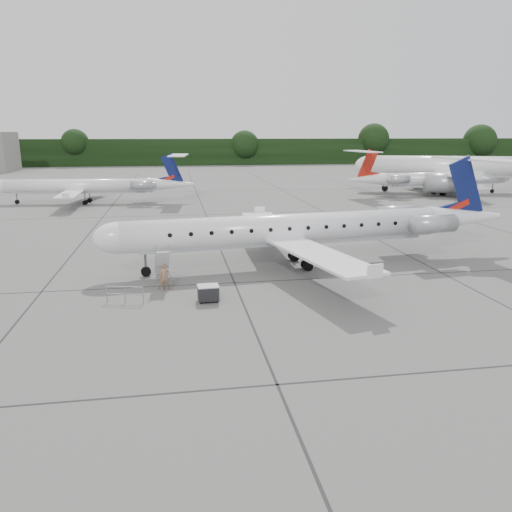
{
  "coord_description": "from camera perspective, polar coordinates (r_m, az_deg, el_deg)",
  "views": [
    {
      "loc": [
        -9.55,
        -28.51,
        9.75
      ],
      "look_at": [
        -4.65,
        1.23,
        2.3
      ],
      "focal_mm": 35.0,
      "sensor_mm": 36.0,
      "label": 1
    }
  ],
  "objects": [
    {
      "name": "airstair",
      "position": [
        33.28,
        -10.67,
        -1.19
      ],
      "size": [
        1.09,
        2.32,
        2.47
      ],
      "primitive_type": null,
      "rotation": [
        0.0,
        0.0,
        0.11
      ],
      "color": "white",
      "rests_on": "ground"
    },
    {
      "name": "bg_regional_right",
      "position": [
        86.83,
        20.81,
        8.95
      ],
      "size": [
        29.12,
        22.07,
        7.23
      ],
      "primitive_type": null,
      "rotation": [
        0.0,
        0.0,
        3.22
      ],
      "color": "white",
      "rests_on": "ground"
    },
    {
      "name": "bg_narrowbody",
      "position": [
        90.38,
        21.52,
        10.58
      ],
      "size": [
        39.52,
        33.62,
        12.05
      ],
      "primitive_type": null,
      "rotation": [
        0.0,
        0.0,
        -0.32
      ],
      "color": "white",
      "rests_on": "ground"
    },
    {
      "name": "treeline",
      "position": [
        158.9,
        -6.02,
        11.74
      ],
      "size": [
        260.0,
        4.0,
        8.0
      ],
      "primitive_type": "cube",
      "color": "black",
      "rests_on": "ground"
    },
    {
      "name": "passenger",
      "position": [
        32.15,
        -10.43,
        -2.34
      ],
      "size": [
        0.69,
        0.49,
        1.79
      ],
      "primitive_type": "imported",
      "rotation": [
        0.0,
        0.0,
        0.09
      ],
      "color": "#88644A",
      "rests_on": "ground"
    },
    {
      "name": "baggage_cart",
      "position": [
        29.79,
        -5.48,
        -4.23
      ],
      "size": [
        1.24,
        1.03,
        1.04
      ],
      "primitive_type": null,
      "rotation": [
        0.0,
        0.0,
        0.04
      ],
      "color": "black",
      "rests_on": "ground"
    },
    {
      "name": "safety_railing",
      "position": [
        30.39,
        -14.77,
        -4.32
      ],
      "size": [
        2.14,
        0.65,
        1.0
      ],
      "primitive_type": null,
      "rotation": [
        0.0,
        0.0,
        -0.26
      ],
      "color": "gray",
      "rests_on": "ground"
    },
    {
      "name": "bg_regional_left",
      "position": [
        75.2,
        -19.59,
        8.29
      ],
      "size": [
        28.04,
        21.46,
        6.89
      ],
      "primitive_type": null,
      "rotation": [
        0.0,
        0.0,
        -0.1
      ],
      "color": "white",
      "rests_on": "ground"
    },
    {
      "name": "main_regional_jet",
      "position": [
        36.83,
        3.57,
        4.79
      ],
      "size": [
        33.03,
        25.41,
        7.89
      ],
      "primitive_type": null,
      "rotation": [
        0.0,
        0.0,
        0.11
      ],
      "color": "white",
      "rests_on": "ground"
    },
    {
      "name": "ground",
      "position": [
        31.61,
        8.75,
        -4.25
      ],
      "size": [
        320.0,
        320.0,
        0.0
      ],
      "primitive_type": "plane",
      "color": "slate",
      "rests_on": "ground"
    }
  ]
}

